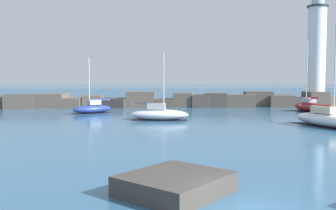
{
  "coord_description": "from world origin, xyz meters",
  "views": [
    {
      "loc": [
        -3.33,
        -11.85,
        4.43
      ],
      "look_at": [
        -0.52,
        30.71,
        1.48
      ],
      "focal_mm": 40.0,
      "sensor_mm": 36.0,
      "label": 1
    }
  ],
  "objects_px": {
    "lighthouse": "(316,56)",
    "sailboat_moored_3": "(308,106)",
    "sailboat_moored_2": "(328,119)",
    "sailboat_moored_0": "(92,108)",
    "sailboat_moored_4": "(159,114)"
  },
  "relations": [
    {
      "from": "sailboat_moored_0",
      "to": "sailboat_moored_4",
      "type": "xyz_separation_m",
      "value": [
        8.29,
        -8.63,
        0.02
      ]
    },
    {
      "from": "sailboat_moored_0",
      "to": "sailboat_moored_3",
      "type": "height_order",
      "value": "sailboat_moored_3"
    },
    {
      "from": "sailboat_moored_3",
      "to": "sailboat_moored_4",
      "type": "bearing_deg",
      "value": -155.84
    },
    {
      "from": "sailboat_moored_3",
      "to": "sailboat_moored_2",
      "type": "bearing_deg",
      "value": -108.41
    },
    {
      "from": "lighthouse",
      "to": "sailboat_moored_3",
      "type": "distance_m",
      "value": 15.06
    },
    {
      "from": "sailboat_moored_0",
      "to": "sailboat_moored_2",
      "type": "xyz_separation_m",
      "value": [
        23.7,
        -15.4,
        0.06
      ]
    },
    {
      "from": "sailboat_moored_4",
      "to": "sailboat_moored_3",
      "type": "bearing_deg",
      "value": 24.16
    },
    {
      "from": "lighthouse",
      "to": "sailboat_moored_0",
      "type": "distance_m",
      "value": 38.18
    },
    {
      "from": "sailboat_moored_0",
      "to": "sailboat_moored_4",
      "type": "relative_size",
      "value": 1.0
    },
    {
      "from": "sailboat_moored_0",
      "to": "lighthouse",
      "type": "bearing_deg",
      "value": 18.78
    },
    {
      "from": "sailboat_moored_0",
      "to": "sailboat_moored_3",
      "type": "xyz_separation_m",
      "value": [
        29.05,
        0.68,
        0.09
      ]
    },
    {
      "from": "sailboat_moored_2",
      "to": "sailboat_moored_3",
      "type": "relative_size",
      "value": 0.98
    },
    {
      "from": "sailboat_moored_4",
      "to": "sailboat_moored_2",
      "type": "bearing_deg",
      "value": -23.72
    },
    {
      "from": "lighthouse",
      "to": "sailboat_moored_2",
      "type": "relative_size",
      "value": 1.95
    },
    {
      "from": "lighthouse",
      "to": "sailboat_moored_3",
      "type": "height_order",
      "value": "lighthouse"
    }
  ]
}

